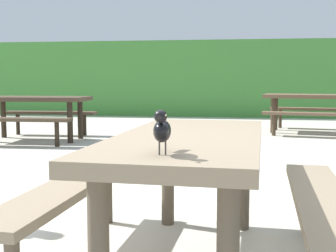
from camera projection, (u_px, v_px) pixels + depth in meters
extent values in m
cube|color=#428438|center=(228.00, 79.00, 12.97)|extent=(28.00, 1.61, 2.08)
cube|color=#84725B|center=(189.00, 141.00, 2.48)|extent=(0.85, 1.84, 0.07)
cylinder|color=brown|center=(99.00, 250.00, 1.89)|extent=(0.09, 0.09, 0.67)
cylinder|color=brown|center=(168.00, 178.00, 3.25)|extent=(0.09, 0.09, 0.67)
cylinder|color=brown|center=(243.00, 182.00, 3.15)|extent=(0.09, 0.09, 0.67)
cube|color=#84725B|center=(70.00, 187.00, 2.65)|extent=(0.37, 1.72, 0.05)
cylinder|color=brown|center=(107.00, 196.00, 3.30)|extent=(0.07, 0.07, 0.39)
cube|color=#84725B|center=(322.00, 200.00, 2.37)|extent=(0.37, 1.72, 0.05)
cylinder|color=brown|center=(309.00, 207.00, 3.01)|extent=(0.07, 0.07, 0.39)
ellipsoid|color=black|center=(162.00, 131.00, 1.81)|extent=(0.08, 0.15, 0.09)
ellipsoid|color=black|center=(161.00, 130.00, 1.77)|extent=(0.06, 0.07, 0.06)
sphere|color=black|center=(161.00, 116.00, 1.74)|extent=(0.05, 0.05, 0.05)
sphere|color=#EAE08C|center=(165.00, 115.00, 1.73)|extent=(0.01, 0.01, 0.01)
sphere|color=#EAE08C|center=(155.00, 115.00, 1.73)|extent=(0.01, 0.01, 0.01)
cone|color=black|center=(159.00, 117.00, 1.70)|extent=(0.02, 0.03, 0.02)
cube|color=black|center=(165.00, 131.00, 1.93)|extent=(0.04, 0.10, 0.04)
cylinder|color=#47423D|center=(166.00, 148.00, 1.81)|extent=(0.01, 0.01, 0.05)
cylinder|color=#47423D|center=(159.00, 148.00, 1.81)|extent=(0.01, 0.01, 0.05)
cube|color=brown|center=(312.00, 96.00, 8.76)|extent=(1.90, 1.05, 0.07)
cylinder|color=#423324|center=(273.00, 116.00, 8.77)|extent=(0.09, 0.09, 0.67)
cylinder|color=#423324|center=(276.00, 114.00, 9.27)|extent=(0.09, 0.09, 0.67)
cube|color=brown|center=(311.00, 114.00, 8.13)|extent=(1.73, 0.56, 0.05)
cylinder|color=#423324|center=(274.00, 125.00, 8.35)|extent=(0.07, 0.07, 0.39)
cube|color=brown|center=(312.00, 109.00, 9.45)|extent=(1.73, 0.56, 0.05)
cylinder|color=#423324|center=(280.00, 119.00, 9.67)|extent=(0.07, 0.07, 0.39)
cube|color=#473828|center=(35.00, 99.00, 7.70)|extent=(1.82, 0.82, 0.07)
cylinder|color=#2E241A|center=(70.00, 122.00, 7.39)|extent=(0.09, 0.09, 0.67)
cylinder|color=#2E241A|center=(80.00, 119.00, 7.91)|extent=(0.09, 0.09, 0.67)
cylinder|color=#2E241A|center=(4.00, 119.00, 8.08)|extent=(0.09, 0.09, 0.67)
cube|color=#473828|center=(17.00, 119.00, 7.03)|extent=(1.72, 0.34, 0.05)
cylinder|color=#2E241A|center=(57.00, 134.00, 6.98)|extent=(0.07, 0.07, 0.39)
cube|color=#473828|center=(51.00, 113.00, 8.42)|extent=(1.72, 0.34, 0.05)
cylinder|color=#2E241A|center=(85.00, 125.00, 8.36)|extent=(0.07, 0.07, 0.39)
cylinder|color=#2E241A|center=(18.00, 124.00, 8.52)|extent=(0.07, 0.07, 0.39)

